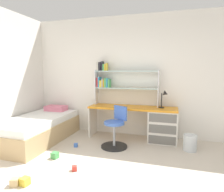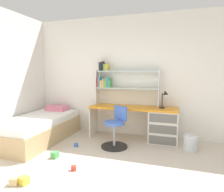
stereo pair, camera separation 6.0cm
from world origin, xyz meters
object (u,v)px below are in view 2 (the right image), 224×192
at_px(bed_platform, 39,128).
at_px(swivel_chair, 115,131).
at_px(desk, 155,123).
at_px(desk_lamp, 165,96).
at_px(toy_block_yellow_0, 24,181).
at_px(toy_block_blue_3, 76,145).
at_px(waste_bin, 190,143).
at_px(bookshelf_hutch, 117,80).
at_px(toy_block_natural_4, 14,181).
at_px(toy_block_red_2, 74,168).
at_px(toy_block_green_1, 55,155).

bearing_deg(bed_platform, swivel_chair, 4.28).
distance_m(desk, desk_lamp, 0.61).
height_order(swivel_chair, toy_block_yellow_0, swivel_chair).
bearing_deg(toy_block_blue_3, desk, 28.93).
height_order(swivel_chair, bed_platform, swivel_chair).
distance_m(swivel_chair, waste_bin, 1.44).
bearing_deg(bookshelf_hutch, toy_block_natural_4, -106.16).
height_order(desk_lamp, toy_block_red_2, desk_lamp).
xyz_separation_m(swivel_chair, toy_block_green_1, (-0.86, -0.81, -0.27)).
distance_m(swivel_chair, toy_block_natural_4, 1.93).
distance_m(waste_bin, toy_block_red_2, 2.19).
distance_m(bookshelf_hutch, toy_block_yellow_0, 2.75).
height_order(bookshelf_hutch, toy_block_yellow_0, bookshelf_hutch).
height_order(desk_lamp, toy_block_blue_3, desk_lamp).
bearing_deg(toy_block_natural_4, toy_block_red_2, 46.13).
bearing_deg(toy_block_green_1, toy_block_blue_3, 79.47).
relative_size(bookshelf_hutch, toy_block_natural_4, 14.07).
bearing_deg(toy_block_green_1, swivel_chair, 43.54).
distance_m(swivel_chair, toy_block_blue_3, 0.84).
bearing_deg(toy_block_natural_4, toy_block_yellow_0, 22.69).
distance_m(desk, waste_bin, 0.82).
xyz_separation_m(swivel_chair, bed_platform, (-1.71, -0.13, -0.06)).
bearing_deg(desk_lamp, waste_bin, -36.76).
bearing_deg(bed_platform, toy_block_blue_3, -6.51).
bearing_deg(waste_bin, desk_lamp, 143.24).
bearing_deg(desk, desk_lamp, 3.65).
bearing_deg(toy_block_blue_3, toy_block_red_2, -64.45).
xyz_separation_m(desk_lamp, toy_block_green_1, (-1.77, -1.41, -0.92)).
xyz_separation_m(waste_bin, toy_block_red_2, (-1.75, -1.32, -0.12)).
height_order(desk, toy_block_natural_4, desk).
bearing_deg(toy_block_green_1, waste_bin, 24.36).
distance_m(desk_lamp, toy_block_yellow_0, 2.95).
relative_size(desk_lamp, toy_block_red_2, 5.15).
xyz_separation_m(desk_lamp, waste_bin, (0.50, -0.38, -0.82)).
xyz_separation_m(desk_lamp, toy_block_natural_4, (-1.80, -2.28, -0.92)).
relative_size(toy_block_yellow_0, toy_block_red_2, 1.42).
bearing_deg(toy_block_blue_3, swivel_chair, 17.54).
height_order(desk_lamp, swivel_chair, desk_lamp).
distance_m(bookshelf_hutch, bed_platform, 2.03).
bearing_deg(swivel_chair, toy_block_green_1, -136.46).
xyz_separation_m(swivel_chair, waste_bin, (1.41, 0.21, -0.17)).
xyz_separation_m(desk, swivel_chair, (-0.73, -0.58, -0.08)).
xyz_separation_m(toy_block_yellow_0, toy_block_red_2, (0.45, 0.54, -0.02)).
distance_m(waste_bin, toy_block_yellow_0, 2.88).
bearing_deg(toy_block_yellow_0, toy_block_red_2, 50.20).
distance_m(waste_bin, toy_block_blue_3, 2.21).
bearing_deg(swivel_chair, bookshelf_hutch, 104.67).
xyz_separation_m(desk, toy_block_red_2, (-1.06, -1.69, -0.36)).
xyz_separation_m(swivel_chair, toy_block_yellow_0, (-0.78, -1.65, -0.27)).
bearing_deg(toy_block_red_2, toy_block_blue_3, 115.55).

